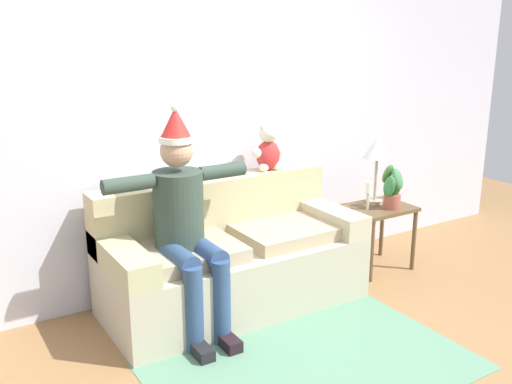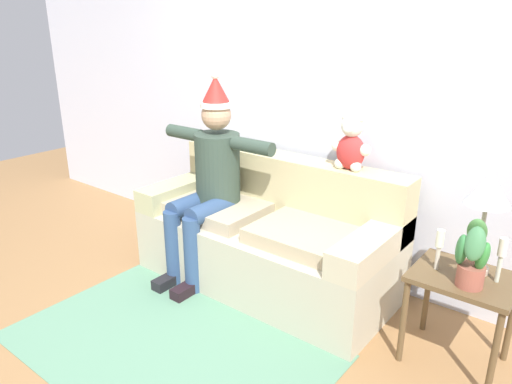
% 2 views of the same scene
% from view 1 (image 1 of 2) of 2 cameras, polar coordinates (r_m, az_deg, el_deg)
% --- Properties ---
extents(ground_plane, '(10.00, 10.00, 0.00)m').
position_cam_1_polar(ground_plane, '(3.73, 5.83, -16.89)').
color(ground_plane, '#966C42').
extents(back_wall, '(7.00, 0.10, 2.70)m').
position_cam_1_polar(back_wall, '(4.51, -5.86, 7.27)').
color(back_wall, silver).
rests_on(back_wall, ground_plane).
extents(couch, '(1.92, 0.85, 0.93)m').
position_cam_1_polar(couch, '(4.34, -2.52, -6.54)').
color(couch, '#B7B197').
rests_on(couch, ground_plane).
extents(person_seated, '(1.02, 0.77, 1.56)m').
position_cam_1_polar(person_seated, '(3.86, -7.05, -2.62)').
color(person_seated, '#324438').
rests_on(person_seated, ground_plane).
extents(teddy_bear, '(0.29, 0.17, 0.38)m').
position_cam_1_polar(teddy_bear, '(4.58, 1.23, 4.26)').
color(teddy_bear, red).
rests_on(teddy_bear, couch).
extents(side_table, '(0.55, 0.45, 0.56)m').
position_cam_1_polar(side_table, '(5.04, 12.03, -2.39)').
color(side_table, brown).
rests_on(side_table, ground_plane).
extents(table_lamp, '(0.24, 0.24, 0.58)m').
position_cam_1_polar(table_lamp, '(4.99, 11.92, 4.01)').
color(table_lamp, '#BFAA93').
rests_on(table_lamp, side_table).
extents(potted_plant, '(0.20, 0.24, 0.39)m').
position_cam_1_polar(potted_plant, '(4.93, 13.36, 0.34)').
color(potted_plant, '#A15443').
rests_on(potted_plant, side_table).
extents(candle_tall, '(0.04, 0.04, 0.24)m').
position_cam_1_polar(candle_tall, '(4.86, 11.05, 0.02)').
color(candle_tall, beige).
rests_on(candle_tall, side_table).
extents(candle_short, '(0.04, 0.04, 0.26)m').
position_cam_1_polar(candle_short, '(5.10, 13.13, 0.77)').
color(candle_short, beige).
rests_on(candle_short, side_table).
extents(area_rug, '(1.94, 1.27, 0.01)m').
position_cam_1_polar(area_rug, '(3.73, 5.68, -16.74)').
color(area_rug, slate).
rests_on(area_rug, ground_plane).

